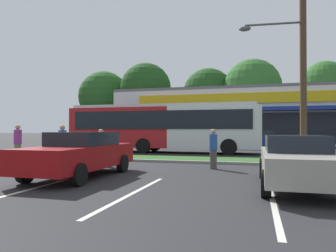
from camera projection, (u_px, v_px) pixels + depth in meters
The scene contains 22 objects.
grass_median at pixel (182, 159), 15.99m from camera, with size 56.00×2.20×0.12m, color #2D5B23.
curb_lip at pixel (176, 162), 14.81m from camera, with size 56.00×0.24×0.12m, color gray.
parking_stripe_0 at pixel (4, 173), 11.30m from camera, with size 0.12×4.80×0.01m, color silver.
parking_stripe_1 at pixel (36, 188), 8.44m from camera, with size 0.12×4.80×0.01m, color silver.
parking_stripe_2 at pixel (132, 193), 7.69m from camera, with size 0.12×4.80×0.01m, color silver.
parking_stripe_3 at pixel (273, 203), 6.67m from camera, with size 0.12×4.80×0.01m, color silver.
storefront_building at pixel (259, 117), 37.01m from camera, with size 30.60×15.09×5.94m.
tree_far_left at pixel (104, 96), 52.36m from camera, with size 8.27×8.27×11.19m.
tree_left at pixel (146, 88), 48.87m from camera, with size 7.80×7.80×11.82m.
tree_mid_left at pixel (208, 94), 48.25m from camera, with size 7.74×7.74×10.88m.
tree_mid at pixel (252, 88), 45.17m from camera, with size 8.17×8.17×11.61m.
tree_mid_right at pixel (325, 83), 40.12m from camera, with size 5.60×5.60×10.24m.
utility_pole at pixel (299, 58), 14.54m from camera, with size 3.04×2.40×9.02m.
city_bus at pixel (163, 126), 21.58m from camera, with size 13.01×2.67×3.25m.
bus_stop_bench at pixel (89, 151), 15.21m from camera, with size 1.60×0.45×0.95m.
car_0 at pixel (261, 139), 25.06m from camera, with size 4.67×2.00×1.52m.
car_1 at pixel (296, 160), 8.50m from camera, with size 1.87×4.75×1.40m.
car_2 at pixel (80, 154), 10.40m from camera, with size 1.97×4.79×1.47m.
pedestrian_near_bench at pixel (62, 144), 14.46m from camera, with size 0.36×0.36×1.77m.
pedestrian_by_pole at pixel (213, 149), 12.48m from camera, with size 0.32×0.32×1.58m.
pedestrian_mid at pixel (18, 143), 15.32m from camera, with size 0.36×0.36×1.79m.
pedestrian_far at pixel (101, 147), 13.77m from camera, with size 0.32×0.32×1.58m.
Camera 1 is at (3.61, -1.61, 1.56)m, focal length 33.87 mm.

